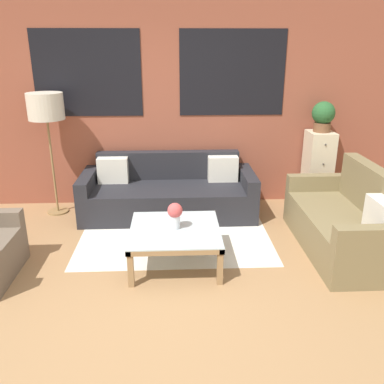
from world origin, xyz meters
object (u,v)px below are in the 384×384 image
at_px(coffee_table, 175,234).
at_px(settee_vintage, 346,223).
at_px(flower_vase, 175,214).
at_px(potted_plant, 323,116).
at_px(drawer_cabinet, 317,169).
at_px(couch_dark, 169,194).
at_px(floor_lamp, 46,110).

bearing_deg(coffee_table, settee_vintage, 6.78).
distance_m(settee_vintage, flower_vase, 1.90).
xyz_separation_m(potted_plant, flower_vase, (-1.99, -1.56, -0.72)).
bearing_deg(flower_vase, drawer_cabinet, 38.02).
height_order(couch_dark, settee_vintage, settee_vintage).
bearing_deg(floor_lamp, settee_vintage, -19.61).
bearing_deg(drawer_cabinet, settee_vintage, -94.93).
relative_size(floor_lamp, flower_vase, 5.90).
bearing_deg(coffee_table, flower_vase, 74.37).
height_order(couch_dark, drawer_cabinet, drawer_cabinet).
height_order(floor_lamp, drawer_cabinet, floor_lamp).
height_order(couch_dark, flower_vase, couch_dark).
bearing_deg(drawer_cabinet, flower_vase, -141.98).
height_order(settee_vintage, floor_lamp, floor_lamp).
bearing_deg(floor_lamp, coffee_table, -42.49).
bearing_deg(coffee_table, potted_plant, 38.20).
bearing_deg(settee_vintage, floor_lamp, 160.39).
xyz_separation_m(couch_dark, drawer_cabinet, (2.07, 0.22, 0.25)).
height_order(coffee_table, drawer_cabinet, drawer_cabinet).
xyz_separation_m(drawer_cabinet, flower_vase, (-1.99, -1.55, 0.02)).
height_order(drawer_cabinet, potted_plant, potted_plant).
height_order(couch_dark, potted_plant, potted_plant).
xyz_separation_m(couch_dark, coffee_table, (0.08, -1.35, 0.06)).
height_order(settee_vintage, drawer_cabinet, drawer_cabinet).
bearing_deg(couch_dark, floor_lamp, 175.98).
xyz_separation_m(settee_vintage, coffee_table, (-1.88, -0.22, 0.03)).
distance_m(potted_plant, flower_vase, 2.62).
bearing_deg(couch_dark, flower_vase, -86.58).
bearing_deg(flower_vase, couch_dark, 93.42).
xyz_separation_m(coffee_table, floor_lamp, (-1.59, 1.46, 1.05)).
height_order(floor_lamp, flower_vase, floor_lamp).
bearing_deg(potted_plant, settee_vintage, -94.93).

